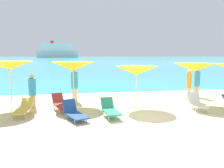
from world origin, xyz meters
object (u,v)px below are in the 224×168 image
at_px(lounge_chair_3, 110,109).
at_px(cruise_ship, 57,51).
at_px(umbrella_3, 195,67).
at_px(lounge_chair_2, 61,103).
at_px(lounge_chair_0, 74,113).
at_px(beachgoer_2, 75,84).
at_px(umbrella_0, 10,65).
at_px(beachgoer_1, 32,91).
at_px(umbrella_1, 73,66).
at_px(beachgoer_3, 189,83).
at_px(beachgoer_4, 197,82).
at_px(umbrella_2, 136,71).
at_px(lounge_chair_1, 24,108).
at_px(lounge_chair_4, 197,103).

height_order(lounge_chair_3, cruise_ship, cruise_ship).
xyz_separation_m(umbrella_3, lounge_chair_2, (-6.99, -0.25, -1.66)).
xyz_separation_m(lounge_chair_0, beachgoer_2, (-0.01, 3.55, 0.74)).
distance_m(umbrella_0, beachgoer_1, 1.59).
relative_size(umbrella_1, beachgoer_3, 1.26).
bearing_deg(umbrella_0, beachgoer_1, -1.27).
height_order(umbrella_1, cruise_ship, cruise_ship).
bearing_deg(umbrella_0, lounge_chair_3, -25.25).
distance_m(umbrella_1, beachgoer_2, 1.37).
bearing_deg(beachgoer_4, umbrella_3, -104.59).
height_order(beachgoer_3, beachgoer_4, beachgoer_4).
relative_size(lounge_chair_3, beachgoer_1, 0.90).
relative_size(lounge_chair_3, beachgoer_3, 0.83).
distance_m(lounge_chair_2, beachgoer_1, 1.64).
xyz_separation_m(umbrella_0, beachgoer_4, (10.60, 1.30, -1.16)).
bearing_deg(beachgoer_3, umbrella_2, -46.52).
relative_size(lounge_chair_1, lounge_chair_4, 1.22).
xyz_separation_m(lounge_chair_0, beachgoer_1, (-2.05, 2.22, 0.61)).
relative_size(lounge_chair_0, beachgoer_1, 0.96).
xyz_separation_m(beachgoer_3, cruise_ship, (-27.76, 239.91, 6.09)).
distance_m(lounge_chair_2, beachgoer_3, 7.42).
relative_size(umbrella_2, beachgoer_2, 1.13).
height_order(umbrella_0, lounge_chair_4, umbrella_0).
bearing_deg(umbrella_3, beachgoer_3, 73.81).
relative_size(lounge_chair_4, beachgoer_1, 0.86).
bearing_deg(lounge_chair_4, beachgoer_3, 81.55).
bearing_deg(lounge_chair_1, umbrella_2, 7.80).
bearing_deg(umbrella_3, umbrella_1, 172.65).
height_order(umbrella_2, beachgoer_2, umbrella_2).
height_order(lounge_chair_2, beachgoer_2, beachgoer_2).
bearing_deg(beachgoer_3, cruise_ship, -149.62).
distance_m(umbrella_1, umbrella_3, 6.43).
height_order(lounge_chair_0, lounge_chair_1, lounge_chair_0).
relative_size(lounge_chair_3, beachgoer_2, 0.79).
xyz_separation_m(lounge_chair_1, lounge_chair_4, (8.09, -0.38, 0.02)).
xyz_separation_m(lounge_chair_3, beachgoer_1, (-3.57, 2.13, 0.55)).
xyz_separation_m(umbrella_1, lounge_chair_3, (1.56, -2.55, -1.71)).
bearing_deg(umbrella_0, beachgoer_4, 7.00).
relative_size(umbrella_2, umbrella_3, 0.97).
relative_size(lounge_chair_0, beachgoer_3, 0.89).
xyz_separation_m(lounge_chair_1, beachgoer_2, (2.21, 2.52, 0.71)).
bearing_deg(beachgoer_4, umbrella_1, -152.48).
bearing_deg(beachgoer_4, lounge_chair_3, -129.53).
xyz_separation_m(lounge_chair_2, lounge_chair_4, (6.52, -0.92, 0.00)).
bearing_deg(beachgoer_1, beachgoer_2, 0.28).
relative_size(lounge_chair_1, cruise_ship, 0.04).
xyz_separation_m(umbrella_2, lounge_chair_1, (-5.28, -0.52, -1.55)).
relative_size(lounge_chair_2, lounge_chair_3, 1.11).
relative_size(umbrella_0, lounge_chair_1, 1.32).
height_order(umbrella_2, lounge_chair_2, umbrella_2).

